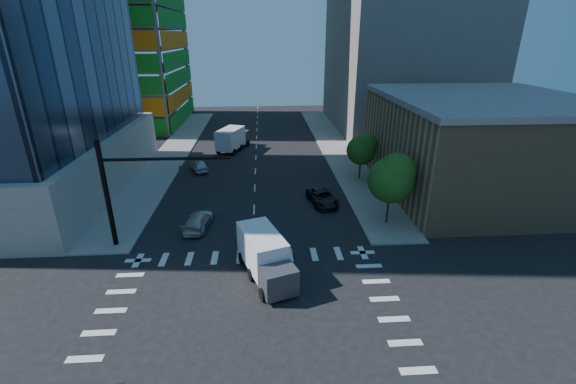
{
  "coord_description": "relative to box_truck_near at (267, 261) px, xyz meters",
  "views": [
    {
      "loc": [
        1.09,
        -17.79,
        16.48
      ],
      "look_at": [
        2.81,
        8.0,
        5.93
      ],
      "focal_mm": 24.0,
      "sensor_mm": 36.0,
      "label": 1
    }
  ],
  "objects": [
    {
      "name": "car_sb_mid",
      "position": [
        -8.47,
        24.65,
        -0.7
      ],
      "size": [
        3.13,
        4.55,
        1.44
      ],
      "primitive_type": "imported",
      "rotation": [
        0.0,
        0.0,
        3.52
      ],
      "color": "#BABBC2",
      "rests_on": "ground"
    },
    {
      "name": "tree_south",
      "position": [
        11.49,
        7.91,
        3.27
      ],
      "size": [
        4.16,
        4.16,
        6.82
      ],
      "color": "#382316",
      "rests_on": "sidewalk_ne"
    },
    {
      "name": "sidewalk_nw",
      "position": [
        -13.64,
        34.01,
        -1.34
      ],
      "size": [
        5.0,
        60.0,
        0.15
      ],
      "primitive_type": "cube",
      "color": "gray",
      "rests_on": "ground"
    },
    {
      "name": "box_truck_far",
      "position": [
        -4.58,
        34.53,
        0.13
      ],
      "size": [
        4.98,
        7.23,
        3.49
      ],
      "rotation": [
        0.0,
        0.0,
        2.79
      ],
      "color": "black",
      "rests_on": "ground"
    },
    {
      "name": "bg_building_ne",
      "position": [
        25.86,
        49.01,
        12.58
      ],
      "size": [
        24.0,
        30.0,
        28.0
      ],
      "primitive_type": "cube",
      "color": "slate",
      "rests_on": "ground"
    },
    {
      "name": "car_sb_near",
      "position": [
        -6.19,
        8.4,
        -0.71
      ],
      "size": [
        2.59,
        5.11,
        1.42
      ],
      "primitive_type": "imported",
      "rotation": [
        0.0,
        0.0,
        3.01
      ],
      "color": "#BDBDBD",
      "rests_on": "ground"
    },
    {
      "name": "box_truck_near",
      "position": [
        0.0,
        0.0,
        0.0
      ],
      "size": [
        4.47,
        6.63,
        3.21
      ],
      "rotation": [
        0.0,
        0.0,
        0.33
      ],
      "color": "black",
      "rests_on": "ground"
    },
    {
      "name": "commercial_building",
      "position": [
        23.86,
        16.01,
        3.89
      ],
      "size": [
        20.5,
        22.5,
        10.6
      ],
      "color": "#997D58",
      "rests_on": "ground"
    },
    {
      "name": "road_markings",
      "position": [
        -1.14,
        -5.99,
        -1.41
      ],
      "size": [
        20.0,
        20.0,
        0.01
      ],
      "primitive_type": "cube",
      "color": "silver",
      "rests_on": "ground"
    },
    {
      "name": "sidewalk_ne",
      "position": [
        11.36,
        34.01,
        -1.34
      ],
      "size": [
        5.0,
        60.0,
        0.15
      ],
      "primitive_type": "cube",
      "color": "gray",
      "rests_on": "ground"
    },
    {
      "name": "ground",
      "position": [
        -1.14,
        -5.99,
        -1.42
      ],
      "size": [
        160.0,
        160.0,
        0.0
      ],
      "primitive_type": "plane",
      "color": "black",
      "rests_on": "ground"
    },
    {
      "name": "car_nb_far",
      "position": [
        6.02,
        13.05,
        -0.71
      ],
      "size": [
        3.21,
        5.44,
        1.42
      ],
      "primitive_type": "imported",
      "rotation": [
        0.0,
        0.0,
        0.18
      ],
      "color": "black",
      "rests_on": "ground"
    },
    {
      "name": "tree_north",
      "position": [
        11.78,
        19.91,
        2.57
      ],
      "size": [
        3.54,
        3.52,
        5.78
      ],
      "color": "#382316",
      "rests_on": "sidewalk_ne"
    },
    {
      "name": "signal_mast_nw",
      "position": [
        -11.14,
        5.51,
        4.08
      ],
      "size": [
        10.2,
        0.4,
        9.0
      ],
      "color": "black",
      "rests_on": "sidewalk_nw"
    }
  ]
}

